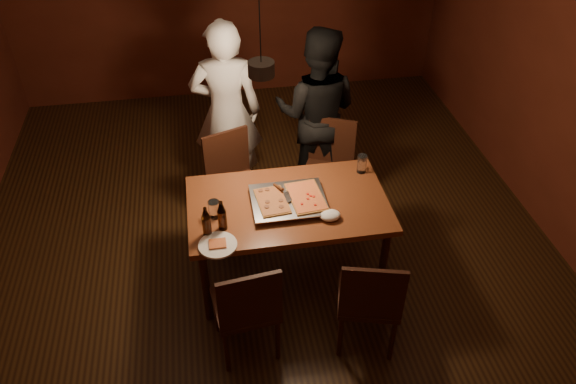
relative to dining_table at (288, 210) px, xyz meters
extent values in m
plane|color=#38230F|center=(-0.14, 0.21, -0.68)|extent=(6.00, 6.00, 0.00)
cube|color=brown|center=(0.00, 0.00, 0.05)|extent=(1.50, 0.90, 0.05)
cylinder|color=#38190F|center=(-0.67, -0.37, -0.33)|extent=(0.06, 0.06, 0.70)
cylinder|color=#38190F|center=(0.67, -0.37, -0.33)|extent=(0.06, 0.06, 0.70)
cylinder|color=#38190F|center=(-0.67, 0.37, -0.33)|extent=(0.06, 0.06, 0.70)
cylinder|color=#38190F|center=(0.67, 0.37, -0.33)|extent=(0.06, 0.06, 0.70)
cube|color=#38190F|center=(-0.34, 0.65, -0.25)|extent=(0.54, 0.54, 0.04)
cube|color=#38190F|center=(-0.40, 0.83, -0.01)|extent=(0.40, 0.17, 0.45)
cube|color=#38190F|center=(0.47, 0.71, -0.25)|extent=(0.56, 0.56, 0.04)
cube|color=#38190F|center=(0.55, 0.89, -0.01)|extent=(0.40, 0.20, 0.45)
cube|color=#38190F|center=(-0.41, -0.66, -0.25)|extent=(0.47, 0.47, 0.04)
cube|color=#38190F|center=(-0.39, -0.84, -0.01)|extent=(0.42, 0.08, 0.45)
cube|color=#38190F|center=(0.44, -0.73, -0.25)|extent=(0.51, 0.51, 0.04)
cube|color=#38190F|center=(0.40, -0.91, -0.01)|extent=(0.41, 0.14, 0.45)
cube|color=silver|center=(0.00, -0.02, 0.10)|extent=(0.58, 0.49, 0.05)
cube|color=maroon|center=(-0.12, -0.03, 0.13)|extent=(0.24, 0.35, 0.02)
cube|color=gold|center=(0.13, -0.02, 0.13)|extent=(0.28, 0.40, 0.02)
cylinder|color=black|center=(-0.61, -0.25, 0.15)|extent=(0.06, 0.06, 0.15)
cone|color=black|center=(-0.61, -0.25, 0.27)|extent=(0.06, 0.06, 0.09)
cylinder|color=black|center=(-0.50, -0.21, 0.15)|extent=(0.06, 0.06, 0.15)
cone|color=black|center=(-0.50, -0.21, 0.27)|extent=(0.06, 0.06, 0.09)
cylinder|color=silver|center=(-0.55, -0.07, 0.14)|extent=(0.08, 0.08, 0.13)
cylinder|color=silver|center=(0.65, 0.29, 0.15)|extent=(0.08, 0.08, 0.16)
cylinder|color=white|center=(-0.55, -0.38, 0.08)|extent=(0.27, 0.27, 0.02)
cube|color=gold|center=(-0.55, -0.38, 0.10)|extent=(0.12, 0.10, 0.01)
ellipsoid|color=white|center=(0.27, -0.23, 0.11)|extent=(0.15, 0.12, 0.06)
imported|color=silver|center=(-0.35, 1.21, 0.19)|extent=(0.66, 0.47, 1.72)
imported|color=black|center=(0.46, 1.15, 0.14)|extent=(0.96, 0.85, 1.63)
cylinder|color=black|center=(-0.14, 0.21, 1.07)|extent=(0.18, 0.18, 0.10)
camera|label=1|loc=(-0.54, -3.20, 2.75)|focal=35.00mm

